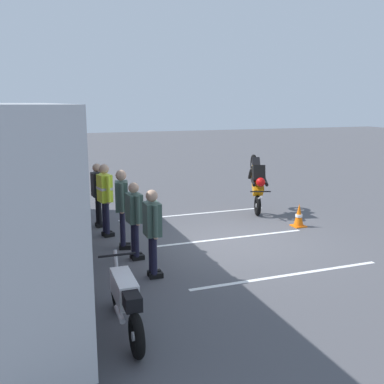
{
  "coord_description": "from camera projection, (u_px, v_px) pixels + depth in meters",
  "views": [
    {
      "loc": [
        -9.2,
        4.44,
        3.27
      ],
      "look_at": [
        0.84,
        0.66,
        1.1
      ],
      "focal_mm": 41.63,
      "sensor_mm": 36.0,
      "label": 1
    }
  ],
  "objects": [
    {
      "name": "parked_motorcycle_silver",
      "position": [
        126.0,
        300.0,
        6.38
      ],
      "size": [
        2.05,
        0.58,
        0.99
      ],
      "color": "black",
      "rests_on": "ground_plane"
    },
    {
      "name": "spectator_far_left",
      "position": [
        152.0,
        226.0,
        8.28
      ],
      "size": [
        0.57,
        0.31,
        1.7
      ],
      "color": "black",
      "rests_on": "ground_plane"
    },
    {
      "name": "ground_plane",
      "position": [
        230.0,
        242.0,
        10.62
      ],
      "size": [
        80.0,
        80.0,
        0.0
      ],
      "primitive_type": "plane",
      "color": "#4C4C51"
    },
    {
      "name": "spectator_right",
      "position": [
        105.0,
        193.0,
        10.84
      ],
      "size": [
        0.58,
        0.37,
        1.81
      ],
      "color": "black",
      "rests_on": "ground_plane"
    },
    {
      "name": "spectator_far_right",
      "position": [
        98.0,
        190.0,
        11.7
      ],
      "size": [
        0.57,
        0.33,
        1.71
      ],
      "color": "black",
      "rests_on": "ground_plane"
    },
    {
      "name": "bay_line_c",
      "position": [
        194.0,
        214.0,
        13.26
      ],
      "size": [
        0.14,
        4.54,
        0.01
      ],
      "color": "white",
      "rests_on": "ground_plane"
    },
    {
      "name": "stunt_motorcycle",
      "position": [
        257.0,
        179.0,
        13.1
      ],
      "size": [
        1.87,
        0.94,
        1.81
      ],
      "color": "black",
      "rests_on": "ground_plane"
    },
    {
      "name": "bay_line_a",
      "position": [
        289.0,
        275.0,
        8.56
      ],
      "size": [
        0.13,
        4.08,
        0.01
      ],
      "color": "white",
      "rests_on": "ground_plane"
    },
    {
      "name": "traffic_cone",
      "position": [
        299.0,
        215.0,
        11.86
      ],
      "size": [
        0.34,
        0.34,
        0.63
      ],
      "color": "orange",
      "rests_on": "ground_plane"
    },
    {
      "name": "spectator_left",
      "position": [
        134.0,
        215.0,
        9.26
      ],
      "size": [
        0.58,
        0.33,
        1.65
      ],
      "color": "black",
      "rests_on": "ground_plane"
    },
    {
      "name": "bay_line_b",
      "position": [
        231.0,
        238.0,
        10.91
      ],
      "size": [
        0.13,
        3.88,
        0.01
      ],
      "color": "white",
      "rests_on": "ground_plane"
    },
    {
      "name": "spectator_centre",
      "position": [
        122.0,
        202.0,
        9.92
      ],
      "size": [
        0.58,
        0.37,
        1.81
      ],
      "color": "black",
      "rests_on": "ground_plane"
    }
  ]
}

